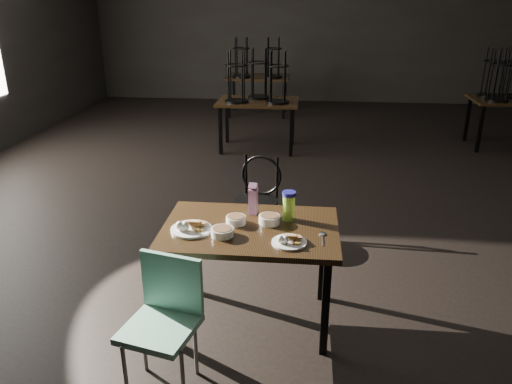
# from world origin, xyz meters

# --- Properties ---
(main_table) EXTENTS (1.20, 0.80, 0.75)m
(main_table) POSITION_xyz_m (-0.77, -2.11, 0.67)
(main_table) COLOR black
(main_table) RESTS_ON ground
(plate_left) EXTENTS (0.28, 0.28, 0.09)m
(plate_left) POSITION_xyz_m (-1.16, -2.21, 0.77)
(plate_left) COLOR white
(plate_left) RESTS_ON main_table
(plate_right) EXTENTS (0.23, 0.23, 0.07)m
(plate_right) POSITION_xyz_m (-0.50, -2.33, 0.77)
(plate_right) COLOR white
(plate_right) RESTS_ON main_table
(bowl_near) EXTENTS (0.14, 0.14, 0.05)m
(bowl_near) POSITION_xyz_m (-0.87, -2.07, 0.78)
(bowl_near) COLOR white
(bowl_near) RESTS_ON main_table
(bowl_far) EXTENTS (0.15, 0.15, 0.06)m
(bowl_far) POSITION_xyz_m (-0.64, -2.04, 0.78)
(bowl_far) COLOR white
(bowl_far) RESTS_ON main_table
(bowl_big) EXTENTS (0.15, 0.15, 0.05)m
(bowl_big) POSITION_xyz_m (-0.94, -2.26, 0.78)
(bowl_big) COLOR white
(bowl_big) RESTS_ON main_table
(juice_carton) EXTENTS (0.07, 0.07, 0.24)m
(juice_carton) POSITION_xyz_m (-0.77, -1.88, 0.86)
(juice_carton) COLOR #7E1772
(juice_carton) RESTS_ON main_table
(water_bottle) EXTENTS (0.11, 0.11, 0.21)m
(water_bottle) POSITION_xyz_m (-0.51, -1.96, 0.86)
(water_bottle) COLOR #B0F247
(water_bottle) RESTS_ON main_table
(spoon) EXTENTS (0.04, 0.20, 0.01)m
(spoon) POSITION_xyz_m (-0.28, -2.19, 0.75)
(spoon) COLOR silver
(spoon) RESTS_ON main_table
(bentwood_chair) EXTENTS (0.43, 0.42, 0.85)m
(bentwood_chair) POSITION_xyz_m (-0.83, -0.90, 0.50)
(bentwood_chair) COLOR black
(bentwood_chair) RESTS_ON ground
(school_chair) EXTENTS (0.47, 0.47, 0.84)m
(school_chair) POSITION_xyz_m (-1.19, -2.81, 0.51)
(school_chair) COLOR #7ABFA5
(school_chair) RESTS_ON ground
(bg_table_left) EXTENTS (1.20, 0.80, 1.48)m
(bg_table_left) POSITION_xyz_m (-1.13, 2.19, 0.78)
(bg_table_left) COLOR black
(bg_table_left) RESTS_ON ground
(bg_table_right) EXTENTS (1.20, 0.80, 1.48)m
(bg_table_right) POSITION_xyz_m (2.67, 2.68, 0.80)
(bg_table_right) COLOR black
(bg_table_right) RESTS_ON ground
(bg_table_far) EXTENTS (1.20, 0.80, 1.48)m
(bg_table_far) POSITION_xyz_m (-1.35, 4.51, 0.75)
(bg_table_far) COLOR black
(bg_table_far) RESTS_ON ground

